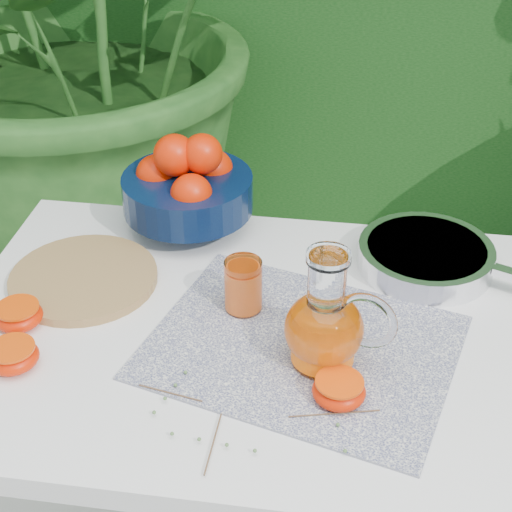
# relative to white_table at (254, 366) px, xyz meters

# --- Properties ---
(white_table) EXTENTS (1.00, 0.70, 0.75)m
(white_table) POSITION_rel_white_table_xyz_m (0.00, 0.00, 0.00)
(white_table) COLOR white
(white_table) RESTS_ON ground
(placemat) EXTENTS (0.55, 0.47, 0.00)m
(placemat) POSITION_rel_white_table_xyz_m (0.08, -0.04, 0.08)
(placemat) COLOR #0B1042
(placemat) RESTS_ON white_table
(cutting_board) EXTENTS (0.28, 0.28, 0.02)m
(cutting_board) POSITION_rel_white_table_xyz_m (-0.32, 0.08, 0.09)
(cutting_board) COLOR olive
(cutting_board) RESTS_ON white_table
(fruit_bowl) EXTENTS (0.32, 0.32, 0.20)m
(fruit_bowl) POSITION_rel_white_table_xyz_m (-0.17, 0.30, 0.17)
(fruit_bowl) COLOR black
(fruit_bowl) RESTS_ON white_table
(juice_pitcher) EXTENTS (0.18, 0.15, 0.20)m
(juice_pitcher) POSITION_rel_white_table_xyz_m (0.12, -0.07, 0.15)
(juice_pitcher) COLOR white
(juice_pitcher) RESTS_ON white_table
(juice_tumbler) EXTENTS (0.08, 0.08, 0.09)m
(juice_tumbler) POSITION_rel_white_table_xyz_m (-0.03, 0.05, 0.13)
(juice_tumbler) COLOR white
(juice_tumbler) RESTS_ON white_table
(saute_pan) EXTENTS (0.44, 0.32, 0.05)m
(saute_pan) POSITION_rel_white_table_xyz_m (0.28, 0.22, 0.11)
(saute_pan) COLOR silver
(saute_pan) RESTS_ON white_table
(orange_halves) EXTENTS (0.61, 0.18, 0.04)m
(orange_halves) POSITION_rel_white_table_xyz_m (-0.20, -0.11, 0.10)
(orange_halves) COLOR #F12602
(orange_halves) RESTS_ON white_table
(thyme_sprigs) EXTENTS (0.35, 0.21, 0.01)m
(thyme_sprigs) POSITION_rel_white_table_xyz_m (0.01, -0.20, 0.09)
(thyme_sprigs) COLOR brown
(thyme_sprigs) RESTS_ON white_table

